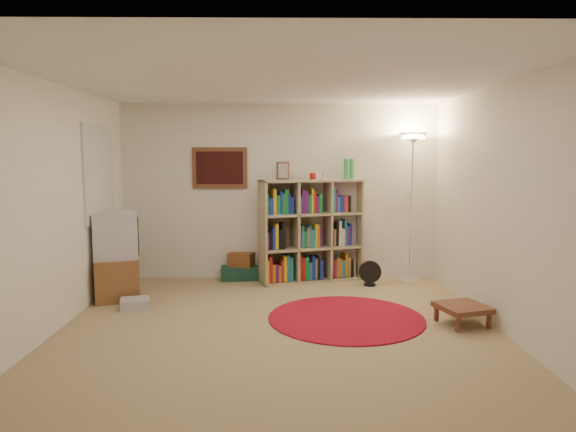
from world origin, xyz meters
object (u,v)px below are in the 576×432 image
tv_stand (116,256)px  side_table (462,308)px  floor_lamp (413,159)px  suitcase (241,272)px  bookshelf (309,232)px  floor_fan (370,273)px

tv_stand → side_table: size_ratio=1.84×
floor_lamp → suitcase: floor_lamp is taller
suitcase → side_table: side_table is taller
bookshelf → side_table: bookshelf is taller
suitcase → bookshelf: bearing=-13.2°
tv_stand → side_table: tv_stand is taller
floor_fan → suitcase: size_ratio=0.56×
bookshelf → floor_lamp: floor_lamp is taller
floor_fan → tv_stand: bearing=-166.5°
bookshelf → floor_lamp: bearing=-18.6°
floor_lamp → side_table: (0.08, -1.90, -1.55)m
floor_lamp → side_table: bearing=-87.5°
bookshelf → floor_fan: bookshelf is taller
bookshelf → side_table: bearing=-69.0°
suitcase → side_table: 3.24m
floor_fan → suitcase: bearing=171.0°
bookshelf → suitcase: 1.16m
floor_fan → suitcase: 1.85m
suitcase → floor_lamp: bearing=-9.6°
floor_fan → side_table: floor_fan is taller
tv_stand → suitcase: (1.50, 0.94, -0.43)m
side_table → floor_fan: bearing=112.8°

